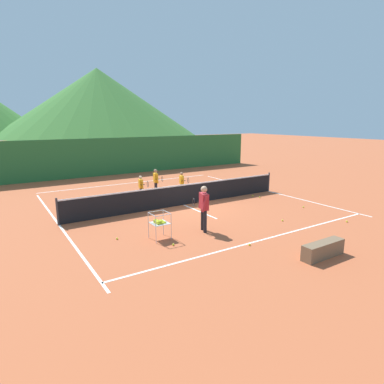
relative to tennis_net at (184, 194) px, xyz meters
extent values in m
plane|color=#B25633|center=(0.00, 0.00, -0.50)|extent=(120.00, 120.00, 0.00)
cube|color=white|center=(0.00, -5.25, -0.50)|extent=(10.99, 0.08, 0.01)
cube|color=white|center=(0.00, 6.36, -0.50)|extent=(10.99, 0.08, 0.01)
cube|color=white|center=(-5.50, 0.00, -0.50)|extent=(0.08, 11.61, 0.01)
cube|color=white|center=(5.50, 0.00, -0.50)|extent=(0.08, 11.61, 0.01)
cube|color=white|center=(0.00, 0.00, -0.50)|extent=(0.08, 5.18, 0.01)
cylinder|color=#333338|center=(-5.51, 0.00, 0.03)|extent=(0.08, 0.08, 1.05)
cylinder|color=#333338|center=(5.51, 0.00, 0.03)|extent=(0.08, 0.08, 1.05)
cube|color=black|center=(0.00, 0.00, -0.04)|extent=(10.94, 0.02, 0.92)
cube|color=white|center=(0.00, 0.00, 0.45)|extent=(10.94, 0.03, 0.06)
cylinder|color=black|center=(-1.32, -3.64, -0.09)|extent=(0.12, 0.12, 0.81)
cylinder|color=black|center=(-1.22, -3.34, -0.09)|extent=(0.12, 0.12, 0.81)
cube|color=#B2262D|center=(-1.27, -3.49, 0.60)|extent=(0.36, 0.53, 0.57)
sphere|color=#DBAD84|center=(-1.27, -3.49, 1.03)|extent=(0.22, 0.22, 0.22)
cylinder|color=#B2262D|center=(-1.42, -3.74, 0.56)|extent=(0.24, 0.15, 0.56)
cylinder|color=#B2262D|center=(-1.23, -3.21, 0.56)|extent=(0.19, 0.13, 0.56)
torus|color=#262628|center=(-1.47, -3.14, 0.51)|extent=(0.11, 0.29, 0.29)
cylinder|color=black|center=(-1.24, -3.21, 0.51)|extent=(0.22, 0.09, 0.03)
cylinder|color=black|center=(-1.22, 2.14, -0.20)|extent=(0.09, 0.09, 0.59)
cylinder|color=black|center=(-1.26, 1.92, -0.20)|extent=(0.09, 0.09, 0.59)
cube|color=orange|center=(-1.24, 2.03, 0.30)|extent=(0.23, 0.38, 0.42)
sphere|color=#DBAD84|center=(-1.24, 2.03, 0.62)|extent=(0.16, 0.16, 0.16)
cylinder|color=orange|center=(-1.15, 2.22, 0.28)|extent=(0.17, 0.09, 0.41)
cylinder|color=orange|center=(-1.25, 1.82, 0.27)|extent=(0.13, 0.09, 0.41)
torus|color=#262628|center=(-0.99, 1.77, 0.29)|extent=(0.08, 0.29, 0.29)
cylinder|color=black|center=(-1.23, 1.82, 0.29)|extent=(0.22, 0.07, 0.03)
cylinder|color=black|center=(-0.11, 2.73, -0.16)|extent=(0.10, 0.10, 0.67)
cylinder|color=black|center=(-0.17, 2.48, -0.16)|extent=(0.10, 0.10, 0.67)
cube|color=orange|center=(-0.14, 2.60, 0.41)|extent=(0.28, 0.44, 0.47)
sphere|color=#996B4C|center=(-0.14, 2.60, 0.77)|extent=(0.19, 0.19, 0.19)
cylinder|color=orange|center=(-0.03, 2.81, 0.38)|extent=(0.20, 0.11, 0.46)
cylinder|color=orange|center=(-0.17, 2.37, 0.38)|extent=(0.15, 0.10, 0.46)
torus|color=#262628|center=(0.09, 2.30, 0.37)|extent=(0.09, 0.29, 0.29)
cylinder|color=black|center=(-0.15, 2.36, 0.37)|extent=(0.22, 0.08, 0.03)
cylinder|color=navy|center=(0.99, 1.90, -0.20)|extent=(0.09, 0.09, 0.61)
cylinder|color=navy|center=(0.93, 1.67, -0.20)|extent=(0.09, 0.09, 0.61)
cube|color=orange|center=(0.96, 1.79, 0.32)|extent=(0.26, 0.39, 0.43)
sphere|color=#996B4C|center=(0.96, 1.79, 0.64)|extent=(0.17, 0.17, 0.17)
cylinder|color=orange|center=(1.07, 1.97, 0.29)|extent=(0.18, 0.11, 0.42)
cylinder|color=orange|center=(0.93, 1.58, 0.29)|extent=(0.14, 0.10, 0.42)
torus|color=#262628|center=(1.19, 1.50, 0.30)|extent=(0.10, 0.29, 0.29)
cylinder|color=black|center=(0.95, 1.57, 0.30)|extent=(0.22, 0.09, 0.03)
cylinder|color=#B7B7BC|center=(-3.22, -3.06, -0.05)|extent=(0.02, 0.02, 0.89)
cylinder|color=#B7B7BC|center=(-2.66, -3.06, -0.05)|extent=(0.02, 0.02, 0.89)
cylinder|color=#B7B7BC|center=(-3.22, -3.62, -0.05)|extent=(0.02, 0.02, 0.89)
cylinder|color=#B7B7BC|center=(-2.66, -3.62, -0.05)|extent=(0.02, 0.02, 0.89)
cube|color=#B7B7BC|center=(-2.94, -3.34, 0.05)|extent=(0.56, 0.56, 0.01)
cube|color=#B7B7BC|center=(-2.94, -3.06, 0.39)|extent=(0.56, 0.02, 0.02)
cube|color=#B7B7BC|center=(-2.94, -3.62, 0.39)|extent=(0.56, 0.02, 0.02)
cube|color=#B7B7BC|center=(-3.22, -3.34, 0.39)|extent=(0.02, 0.56, 0.02)
cube|color=#B7B7BC|center=(-2.66, -3.34, 0.39)|extent=(0.02, 0.56, 0.02)
sphere|color=yellow|center=(-3.07, -3.47, 0.08)|extent=(0.07, 0.07, 0.07)
sphere|color=yellow|center=(-3.06, -3.40, 0.08)|extent=(0.07, 0.07, 0.07)
sphere|color=yellow|center=(-3.07, -3.34, 0.08)|extent=(0.07, 0.07, 0.07)
sphere|color=yellow|center=(-3.07, -3.27, 0.08)|extent=(0.07, 0.07, 0.07)
sphere|color=yellow|center=(-3.07, -3.21, 0.08)|extent=(0.07, 0.07, 0.07)
sphere|color=yellow|center=(-3.00, -3.47, 0.08)|extent=(0.07, 0.07, 0.07)
sphere|color=yellow|center=(-3.00, -3.40, 0.08)|extent=(0.07, 0.07, 0.07)
sphere|color=yellow|center=(-3.00, -3.34, 0.09)|extent=(0.07, 0.07, 0.07)
sphere|color=yellow|center=(-3.01, -3.28, 0.08)|extent=(0.07, 0.07, 0.07)
sphere|color=yellow|center=(-3.00, -3.21, 0.08)|extent=(0.07, 0.07, 0.07)
sphere|color=yellow|center=(-2.94, -3.47, 0.08)|extent=(0.07, 0.07, 0.07)
sphere|color=yellow|center=(-2.93, -3.41, 0.08)|extent=(0.07, 0.07, 0.07)
sphere|color=yellow|center=(-2.94, -3.34, 0.09)|extent=(0.07, 0.07, 0.07)
sphere|color=yellow|center=(-2.94, -3.27, 0.08)|extent=(0.07, 0.07, 0.07)
sphere|color=yellow|center=(-2.93, -3.21, 0.09)|extent=(0.07, 0.07, 0.07)
sphere|color=yellow|center=(-2.88, -3.47, 0.08)|extent=(0.07, 0.07, 0.07)
sphere|color=yellow|center=(-2.87, -3.40, 0.08)|extent=(0.07, 0.07, 0.07)
sphere|color=yellow|center=(-2.88, -3.34, 0.09)|extent=(0.07, 0.07, 0.07)
sphere|color=yellow|center=(-2.87, -3.27, 0.08)|extent=(0.07, 0.07, 0.07)
sphere|color=yellow|center=(-2.87, -3.21, 0.08)|extent=(0.07, 0.07, 0.07)
sphere|color=yellow|center=(-2.80, -3.47, 0.09)|extent=(0.07, 0.07, 0.07)
sphere|color=yellow|center=(-2.80, -3.40, 0.08)|extent=(0.07, 0.07, 0.07)
sphere|color=yellow|center=(-2.81, -3.34, 0.08)|extent=(0.07, 0.07, 0.07)
sphere|color=yellow|center=(-2.80, -3.27, 0.08)|extent=(0.07, 0.07, 0.07)
sphere|color=yellow|center=(-2.81, -3.20, 0.09)|extent=(0.07, 0.07, 0.07)
sphere|color=yellow|center=(-3.07, -3.47, 0.14)|extent=(0.07, 0.07, 0.07)
sphere|color=yellow|center=(-3.06, -3.40, 0.14)|extent=(0.07, 0.07, 0.07)
sphere|color=yellow|center=(-3.06, -3.33, 0.14)|extent=(0.07, 0.07, 0.07)
sphere|color=yellow|center=(-3.06, -3.28, 0.14)|extent=(0.07, 0.07, 0.07)
sphere|color=yellow|center=(-3.07, -3.20, 0.13)|extent=(0.07, 0.07, 0.07)
sphere|color=yellow|center=(-3.00, -3.46, 0.14)|extent=(0.07, 0.07, 0.07)
sphere|color=yellow|center=(-3.00, -3.41, 0.14)|extent=(0.07, 0.07, 0.07)
sphere|color=yellow|center=(-3.00, -3.34, 0.14)|extent=(0.07, 0.07, 0.07)
sphere|color=yellow|center=(-3.00, -3.27, 0.14)|extent=(0.07, 0.07, 0.07)
sphere|color=yellow|center=(-3.01, -3.21, 0.14)|extent=(0.07, 0.07, 0.07)
sphere|color=yellow|center=(-2.94, -3.47, 0.14)|extent=(0.07, 0.07, 0.07)
sphere|color=yellow|center=(-2.94, -3.41, 0.14)|extent=(0.07, 0.07, 0.07)
sphere|color=yellow|center=(-2.94, -3.34, 0.14)|extent=(0.07, 0.07, 0.07)
sphere|color=yellow|center=(1.98, -4.22, -0.47)|extent=(0.07, 0.07, 0.07)
sphere|color=yellow|center=(-0.83, -5.40, -0.47)|extent=(0.07, 0.07, 0.07)
sphere|color=yellow|center=(3.91, -0.47, -0.47)|extent=(0.07, 0.07, 0.07)
sphere|color=yellow|center=(-2.86, -4.10, -0.47)|extent=(0.07, 0.07, 0.07)
sphere|color=yellow|center=(3.98, -5.66, -0.47)|extent=(0.07, 0.07, 0.07)
sphere|color=yellow|center=(-4.17, -2.64, -0.47)|extent=(0.07, 0.07, 0.07)
sphere|color=yellow|center=(3.98, -0.91, -0.47)|extent=(0.07, 0.07, 0.07)
sphere|color=yellow|center=(4.31, -3.34, -0.47)|extent=(0.07, 0.07, 0.07)
cube|color=#286B33|center=(0.00, 9.97, 0.83)|extent=(24.18, 0.08, 2.65)
cube|color=brown|center=(0.35, -7.18, -0.27)|extent=(1.50, 0.36, 0.46)
cone|color=#38702D|center=(17.66, 70.54, 7.70)|extent=(48.94, 48.94, 16.40)
camera|label=1|loc=(-7.49, -12.45, 3.37)|focal=30.09mm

